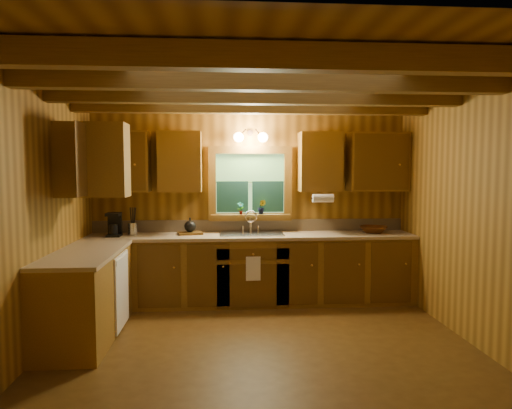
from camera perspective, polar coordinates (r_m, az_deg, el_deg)
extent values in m
plane|color=#513613|center=(4.67, 0.75, -17.54)|extent=(4.20, 4.20, 0.00)
plane|color=brown|center=(4.41, 0.79, 15.57)|extent=(4.20, 4.20, 0.00)
plane|color=brown|center=(6.24, -0.74, 0.32)|extent=(4.20, 0.00, 4.20)
plane|color=brown|center=(2.48, 4.59, -5.95)|extent=(4.20, 0.00, 4.20)
plane|color=brown|center=(4.67, -25.87, -1.51)|extent=(0.00, 3.80, 3.80)
plane|color=brown|center=(4.99, 25.54, -1.14)|extent=(0.00, 3.80, 3.80)
cube|color=brown|center=(3.22, 2.74, 17.75)|extent=(4.20, 0.14, 0.18)
cube|color=brown|center=(4.00, 1.30, 15.13)|extent=(4.20, 0.14, 0.18)
cube|color=brown|center=(4.79, 0.36, 13.36)|extent=(4.20, 0.14, 0.18)
cube|color=brown|center=(5.58, -0.31, 12.08)|extent=(4.20, 0.14, 0.18)
cube|color=brown|center=(6.06, -0.55, -8.13)|extent=(4.20, 0.62, 0.86)
cube|color=brown|center=(5.17, -20.29, -10.61)|extent=(0.62, 1.60, 0.86)
cube|color=tan|center=(5.98, -0.56, -3.91)|extent=(4.20, 0.66, 0.04)
cube|color=tan|center=(5.07, -20.32, -5.70)|extent=(0.64, 1.60, 0.04)
cube|color=tan|center=(6.26, -0.73, -2.62)|extent=(4.20, 0.02, 0.16)
cube|color=white|center=(5.28, -16.29, -10.20)|extent=(0.02, 0.60, 0.80)
cube|color=brown|center=(6.19, -16.63, 5.10)|extent=(0.78, 0.34, 0.78)
cube|color=brown|center=(6.07, -9.39, 5.25)|extent=(0.55, 0.34, 0.78)
cube|color=brown|center=(6.18, 7.93, 5.25)|extent=(0.55, 0.34, 0.78)
cube|color=brown|center=(6.39, 14.81, 5.11)|extent=(0.78, 0.34, 0.78)
cube|color=brown|center=(5.23, -21.58, 5.14)|extent=(0.34, 1.10, 0.78)
cube|color=brown|center=(6.19, -0.72, 6.77)|extent=(1.12, 0.08, 0.10)
cube|color=brown|center=(6.22, -0.72, -1.55)|extent=(1.12, 0.08, 0.10)
cube|color=brown|center=(6.18, -5.45, 2.58)|extent=(0.10, 0.08, 0.80)
cube|color=brown|center=(6.24, 3.96, 2.61)|extent=(0.10, 0.08, 0.80)
cube|color=#478337|center=(6.22, -0.74, 2.61)|extent=(0.92, 0.01, 0.80)
cube|color=#11322C|center=(6.20, -2.93, 0.97)|extent=(0.42, 0.02, 0.42)
cube|color=#11322C|center=(6.23, 1.47, 0.99)|extent=(0.42, 0.02, 0.42)
cylinder|color=black|center=(6.20, -0.73, 2.79)|extent=(0.92, 0.01, 0.01)
cube|color=brown|center=(6.18, -0.69, -1.40)|extent=(1.06, 0.14, 0.04)
cylinder|color=black|center=(6.20, -0.73, 8.89)|extent=(0.08, 0.03, 0.08)
cylinder|color=black|center=(6.14, -1.63, 8.94)|extent=(0.09, 0.17, 0.08)
cylinder|color=black|center=(6.15, 0.25, 8.93)|extent=(0.09, 0.17, 0.08)
sphere|color=#FFE0A5|center=(6.07, -2.18, 8.32)|extent=(0.13, 0.13, 0.13)
sphere|color=#FFE0A5|center=(6.09, 0.86, 8.31)|extent=(0.13, 0.13, 0.13)
cylinder|color=white|center=(6.00, 8.28, 0.78)|extent=(0.27, 0.11, 0.11)
cube|color=white|center=(5.72, -0.34, -7.95)|extent=(0.18, 0.01, 0.30)
cube|color=silver|center=(5.99, -0.56, -3.66)|extent=(0.82, 0.48, 0.02)
cube|color=#262628|center=(5.99, -2.38, -4.29)|extent=(0.34, 0.40, 0.14)
cube|color=#262628|center=(6.01, 1.25, -4.26)|extent=(0.34, 0.40, 0.14)
cylinder|color=silver|center=(6.15, -0.67, -2.46)|extent=(0.04, 0.04, 0.22)
torus|color=silver|center=(6.08, -0.64, -1.50)|extent=(0.16, 0.02, 0.16)
cube|color=black|center=(6.07, -17.16, -3.65)|extent=(0.17, 0.21, 0.03)
cube|color=black|center=(6.12, -17.05, -2.23)|extent=(0.17, 0.07, 0.28)
cube|color=black|center=(6.03, -17.26, -1.17)|extent=(0.17, 0.19, 0.04)
cylinder|color=black|center=(6.04, -17.23, -2.94)|extent=(0.10, 0.10, 0.12)
cylinder|color=silver|center=(6.14, -15.04, -2.92)|extent=(0.13, 0.13, 0.16)
cylinder|color=black|center=(6.11, -15.24, -1.43)|extent=(0.03, 0.04, 0.23)
cylinder|color=black|center=(6.12, -15.07, -1.42)|extent=(0.01, 0.01, 0.23)
cylinder|color=black|center=(6.13, -14.89, -1.41)|extent=(0.03, 0.04, 0.23)
cylinder|color=black|center=(6.13, -14.77, -1.40)|extent=(0.04, 0.06, 0.23)
cube|color=#563812|center=(6.05, -8.16, -3.54)|extent=(0.35, 0.28, 0.03)
sphere|color=black|center=(6.04, -8.16, -2.70)|extent=(0.15, 0.15, 0.15)
cylinder|color=black|center=(6.03, -8.17, -1.81)|extent=(0.02, 0.02, 0.04)
imported|color=#48230C|center=(6.31, 14.35, -3.03)|extent=(0.47, 0.47, 0.09)
imported|color=#563812|center=(6.14, -1.91, -0.46)|extent=(0.10, 0.09, 0.17)
imported|color=#563812|center=(6.17, 0.72, -0.31)|extent=(0.13, 0.11, 0.20)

